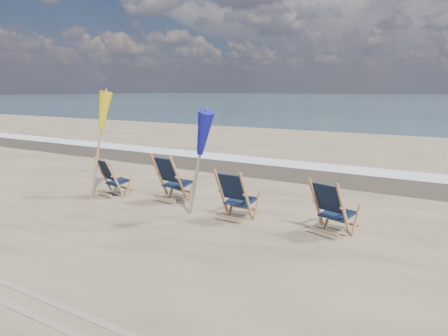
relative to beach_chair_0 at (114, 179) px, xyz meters
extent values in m
cube|color=silver|center=(2.66, 6.61, -0.47)|extent=(200.00, 1.40, 0.01)
cube|color=#42362A|center=(2.66, 5.11, -0.47)|extent=(200.00, 2.60, 0.00)
cylinder|color=#A27348|center=(-0.41, -0.06, 0.75)|extent=(0.06, 0.06, 2.44)
cone|color=gold|center=(-0.41, -0.06, 1.49)|extent=(0.30, 0.30, 0.85)
cylinder|color=#A5A5AD|center=(2.49, -0.18, 0.62)|extent=(0.06, 0.06, 2.19)
cone|color=navy|center=(2.49, -0.18, 1.24)|extent=(0.30, 0.30, 0.85)
camera|label=1|loc=(7.39, -6.78, 1.99)|focal=35.00mm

